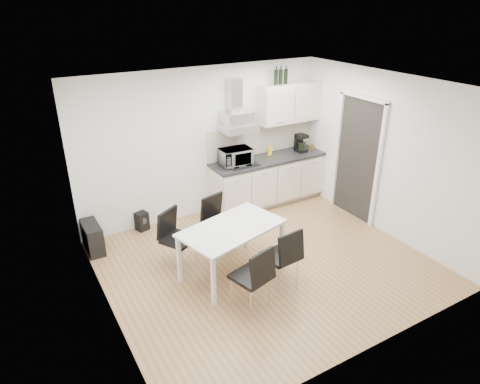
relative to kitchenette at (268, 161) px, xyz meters
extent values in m
plane|color=#A88052|center=(-1.18, -1.73, -0.83)|extent=(4.50, 4.50, 0.00)
cube|color=white|center=(-1.18, 0.27, 0.47)|extent=(4.50, 0.10, 2.60)
cube|color=white|center=(-1.18, -3.73, 0.47)|extent=(4.50, 0.10, 2.60)
cube|color=white|center=(-3.43, -1.73, 0.47)|extent=(0.10, 4.00, 2.60)
cube|color=white|center=(1.07, -1.73, 0.47)|extent=(0.10, 4.00, 2.60)
plane|color=white|center=(-1.18, -1.73, 1.77)|extent=(4.50, 4.50, 0.00)
cube|color=white|center=(1.03, -1.18, 0.22)|extent=(0.08, 1.04, 2.10)
cube|color=beige|center=(-0.03, 0.01, -0.78)|extent=(2.16, 0.52, 0.10)
cube|color=silver|center=(-0.03, -0.03, -0.35)|extent=(2.20, 0.60, 0.76)
cube|color=#27272A|center=(-0.03, -0.04, 0.07)|extent=(2.22, 0.64, 0.04)
cube|color=beige|center=(-0.03, 0.25, 0.38)|extent=(2.20, 0.02, 0.58)
cube|color=silver|center=(0.47, 0.09, 1.02)|extent=(1.20, 0.35, 0.70)
cube|color=silver|center=(-0.63, 0.05, 0.82)|extent=(0.60, 0.46, 0.30)
cube|color=silver|center=(-0.63, 0.16, 1.27)|extent=(0.22, 0.20, 0.55)
imported|color=silver|center=(-0.73, -0.05, 0.27)|extent=(0.56, 0.33, 0.37)
cube|color=yellow|center=(0.07, 0.07, 0.18)|extent=(0.08, 0.04, 0.18)
cylinder|color=brown|center=(0.90, -0.08, 0.14)|extent=(0.04, 0.04, 0.11)
cylinder|color=#4C6626|center=(0.96, -0.08, 0.14)|extent=(0.04, 0.04, 0.11)
cylinder|color=black|center=(0.17, 0.09, 1.53)|extent=(0.07, 0.07, 0.32)
cylinder|color=black|center=(0.27, 0.09, 1.53)|extent=(0.07, 0.07, 0.32)
cylinder|color=black|center=(0.38, 0.09, 1.53)|extent=(0.07, 0.07, 0.32)
cube|color=white|center=(-1.72, -1.69, -0.10)|extent=(1.57, 1.13, 0.03)
cube|color=white|center=(-2.27, -2.19, -0.47)|extent=(0.06, 0.06, 0.72)
cube|color=white|center=(-1.00, -1.87, -0.47)|extent=(0.06, 0.06, 0.72)
cube|color=white|center=(-2.45, -1.51, -0.47)|extent=(0.06, 0.06, 0.72)
cube|color=white|center=(-1.18, -1.19, -0.47)|extent=(0.06, 0.06, 0.72)
cube|color=black|center=(-3.30, -0.09, -0.60)|extent=(0.24, 0.56, 0.46)
cube|color=gold|center=(-3.18, -0.09, -0.43)|extent=(0.02, 0.50, 0.07)
cube|color=black|center=(-2.43, 0.17, -0.67)|extent=(0.23, 0.22, 0.32)
camera|label=1|loc=(-4.19, -6.15, 2.80)|focal=32.00mm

